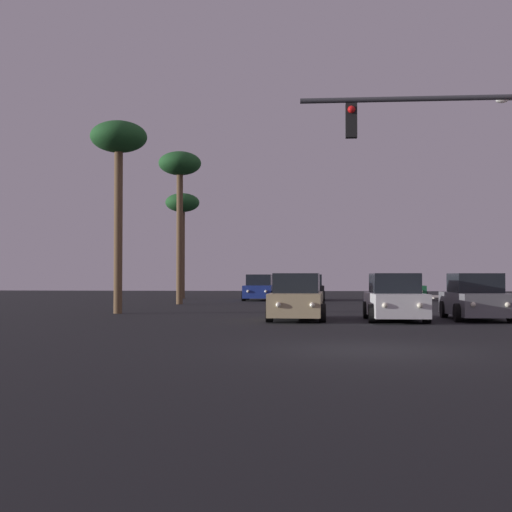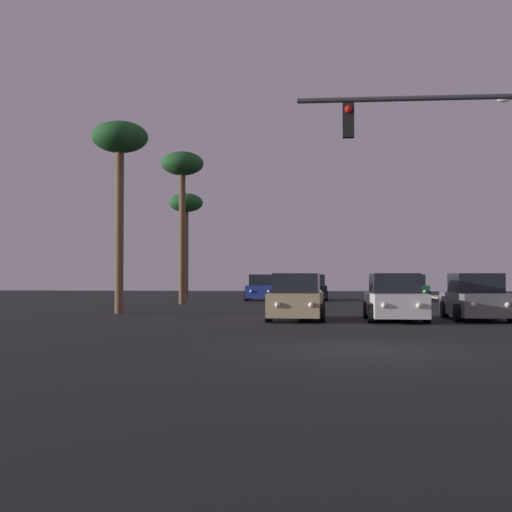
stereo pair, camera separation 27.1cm
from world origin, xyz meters
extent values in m
plane|color=black|center=(0.00, 0.00, 0.00)|extent=(120.00, 120.00, 0.00)
cube|color=tan|center=(-1.84, 10.16, 0.58)|extent=(1.94, 4.26, 0.80)
cube|color=black|center=(-1.84, 10.31, 1.33)|extent=(1.67, 2.05, 0.70)
cylinder|color=black|center=(-2.74, 8.86, 0.32)|extent=(0.24, 0.64, 0.64)
cylinder|color=black|center=(-0.94, 8.86, 0.32)|extent=(0.24, 0.64, 0.64)
cylinder|color=black|center=(-2.74, 11.46, 0.32)|extent=(0.24, 0.64, 0.64)
cylinder|color=black|center=(-0.94, 11.46, 0.32)|extent=(0.24, 0.64, 0.64)
sphere|color=#F2EACC|center=(-2.40, 8.04, 0.63)|extent=(0.18, 0.18, 0.18)
sphere|color=#F2EACC|center=(-1.29, 8.04, 0.63)|extent=(0.18, 0.18, 0.18)
cube|color=slate|center=(4.60, 10.80, 0.58)|extent=(1.93, 4.26, 0.80)
cube|color=black|center=(4.60, 10.95, 1.33)|extent=(1.66, 2.05, 0.70)
cylinder|color=black|center=(3.70, 9.50, 0.32)|extent=(0.24, 0.64, 0.64)
cylinder|color=black|center=(5.50, 9.50, 0.32)|extent=(0.24, 0.64, 0.64)
cylinder|color=black|center=(3.70, 12.10, 0.32)|extent=(0.24, 0.64, 0.64)
cylinder|color=black|center=(5.50, 12.10, 0.32)|extent=(0.24, 0.64, 0.64)
sphere|color=#F2EACC|center=(4.05, 8.68, 0.63)|extent=(0.18, 0.18, 0.18)
sphere|color=#F2EACC|center=(5.16, 8.68, 0.63)|extent=(0.18, 0.18, 0.18)
cube|color=black|center=(-1.56, 30.86, 0.58)|extent=(1.95, 4.26, 0.80)
cube|color=black|center=(-1.56, 31.01, 1.33)|extent=(1.67, 2.06, 0.70)
cylinder|color=black|center=(-2.46, 29.56, 0.32)|extent=(0.24, 0.64, 0.64)
cylinder|color=black|center=(-0.66, 29.56, 0.32)|extent=(0.24, 0.64, 0.64)
cylinder|color=black|center=(-2.46, 32.16, 0.32)|extent=(0.24, 0.64, 0.64)
cylinder|color=black|center=(-0.66, 32.16, 0.32)|extent=(0.24, 0.64, 0.64)
sphere|color=#F2EACC|center=(-2.12, 28.74, 0.63)|extent=(0.18, 0.18, 0.18)
sphere|color=#F2EACC|center=(-1.00, 28.74, 0.63)|extent=(0.18, 0.18, 0.18)
cube|color=silver|center=(1.63, 9.99, 0.58)|extent=(1.90, 4.24, 0.80)
cube|color=black|center=(1.63, 10.14, 1.33)|extent=(1.65, 2.04, 0.70)
cylinder|color=black|center=(0.73, 8.69, 0.32)|extent=(0.24, 0.64, 0.64)
cylinder|color=black|center=(2.53, 8.69, 0.32)|extent=(0.24, 0.64, 0.64)
cylinder|color=black|center=(0.73, 11.29, 0.32)|extent=(0.24, 0.64, 0.64)
cylinder|color=black|center=(2.53, 11.29, 0.32)|extent=(0.24, 0.64, 0.64)
sphere|color=#F2EACC|center=(1.07, 7.87, 0.63)|extent=(0.18, 0.18, 0.18)
sphere|color=#F2EACC|center=(2.18, 7.87, 0.63)|extent=(0.18, 0.18, 0.18)
cube|color=navy|center=(-4.75, 30.68, 0.58)|extent=(1.86, 4.22, 0.80)
cube|color=black|center=(-4.75, 30.83, 1.33)|extent=(1.63, 2.02, 0.70)
cylinder|color=black|center=(-5.65, 29.38, 0.32)|extent=(0.24, 0.64, 0.64)
cylinder|color=black|center=(-3.85, 29.38, 0.32)|extent=(0.24, 0.64, 0.64)
cylinder|color=black|center=(-5.65, 31.98, 0.32)|extent=(0.24, 0.64, 0.64)
cylinder|color=black|center=(-3.85, 31.98, 0.32)|extent=(0.24, 0.64, 0.64)
sphere|color=#F2EACC|center=(-5.31, 28.56, 0.63)|extent=(0.18, 0.18, 0.18)
sphere|color=#F2EACC|center=(-4.19, 28.56, 0.63)|extent=(0.18, 0.18, 0.18)
cube|color=#195933|center=(4.85, 31.30, 0.58)|extent=(1.83, 4.21, 0.80)
cube|color=black|center=(4.85, 31.45, 1.33)|extent=(1.61, 2.01, 0.70)
cylinder|color=black|center=(3.95, 30.00, 0.32)|extent=(0.24, 0.64, 0.64)
cylinder|color=black|center=(5.75, 30.00, 0.32)|extent=(0.24, 0.64, 0.64)
cylinder|color=black|center=(3.95, 32.60, 0.32)|extent=(0.24, 0.64, 0.64)
cylinder|color=black|center=(5.75, 32.60, 0.32)|extent=(0.24, 0.64, 0.64)
sphere|color=#F2EACC|center=(4.29, 29.18, 0.63)|extent=(0.18, 0.18, 0.18)
sphere|color=#F2EACC|center=(5.40, 29.18, 0.63)|extent=(0.18, 0.18, 0.18)
cylinder|color=#38383D|center=(2.89, 3.28, 6.22)|extent=(8.95, 0.14, 0.14)
cube|color=black|center=(-0.24, 3.28, 5.67)|extent=(0.30, 0.24, 0.90)
sphere|color=red|center=(-0.24, 3.14, 5.94)|extent=(0.20, 0.20, 0.20)
ellipsoid|color=silver|center=(6.63, 14.82, 8.92)|extent=(0.50, 0.24, 0.20)
cylinder|color=brown|center=(-10.46, 34.00, 3.14)|extent=(0.36, 0.36, 6.28)
ellipsoid|color=#1E5123|center=(-10.46, 34.00, 6.76)|extent=(2.40, 2.40, 1.32)
cylinder|color=brown|center=(-8.75, 24.00, 3.73)|extent=(0.36, 0.36, 7.46)
ellipsoid|color=#1E5123|center=(-8.75, 24.00, 7.94)|extent=(2.40, 2.40, 1.32)
cylinder|color=brown|center=(-9.48, 14.00, 3.51)|extent=(0.36, 0.36, 7.02)
ellipsoid|color=#1E5123|center=(-9.48, 14.00, 7.50)|extent=(2.40, 2.40, 1.32)
camera|label=1|loc=(-1.23, -15.49, 1.58)|focal=50.00mm
camera|label=2|loc=(-0.96, -15.47, 1.58)|focal=50.00mm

